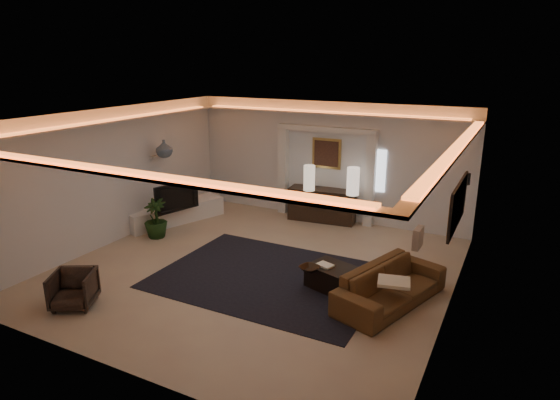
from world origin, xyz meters
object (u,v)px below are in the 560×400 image
at_px(sofa, 391,285).
at_px(armchair, 73,289).
at_px(coffee_table, 339,280).
at_px(console, 322,205).

distance_m(sofa, armchair, 5.15).
xyz_separation_m(coffee_table, armchair, (-3.64, -2.48, 0.09)).
relative_size(coffee_table, armchair, 1.68).
bearing_deg(sofa, coffee_table, 106.55).
distance_m(sofa, coffee_table, 0.90).
height_order(console, coffee_table, console).
relative_size(console, armchair, 2.49).
bearing_deg(sofa, console, 55.87).
bearing_deg(sofa, armchair, 136.62).
bearing_deg(armchair, console, 42.51).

